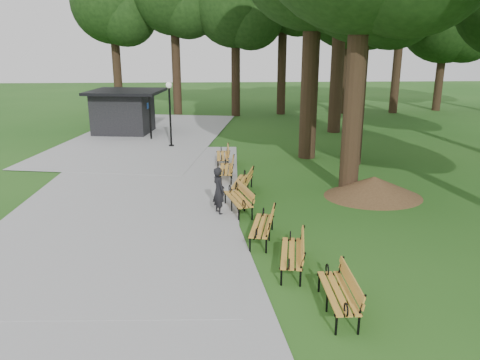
{
  "coord_description": "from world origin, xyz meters",
  "views": [
    {
      "loc": [
        -0.82,
        -13.55,
        5.52
      ],
      "look_at": [
        -0.06,
        1.22,
        1.1
      ],
      "focal_mm": 35.51,
      "sensor_mm": 36.0,
      "label": 1
    }
  ],
  "objects_px": {
    "bench_1": "(292,253)",
    "bench_2": "(262,226)",
    "person": "(219,191)",
    "lamp_post": "(170,101)",
    "dirt_mound": "(374,187)",
    "kiosk": "(123,112)",
    "bench_5": "(226,169)",
    "bench_6": "(223,156)",
    "bench_4": "(242,182)",
    "bench_0": "(338,293)",
    "bench_3": "(238,199)"
  },
  "relations": [
    {
      "from": "bench_3",
      "to": "bench_5",
      "type": "bearing_deg",
      "value": 170.83
    },
    {
      "from": "bench_1",
      "to": "bench_5",
      "type": "distance_m",
      "value": 8.05
    },
    {
      "from": "lamp_post",
      "to": "bench_5",
      "type": "height_order",
      "value": "lamp_post"
    },
    {
      "from": "lamp_post",
      "to": "bench_3",
      "type": "height_order",
      "value": "lamp_post"
    },
    {
      "from": "lamp_post",
      "to": "bench_6",
      "type": "bearing_deg",
      "value": -56.16
    },
    {
      "from": "kiosk",
      "to": "bench_1",
      "type": "bearing_deg",
      "value": -59.69
    },
    {
      "from": "bench_6",
      "to": "lamp_post",
      "type": "bearing_deg",
      "value": -146.33
    },
    {
      "from": "bench_2",
      "to": "bench_6",
      "type": "relative_size",
      "value": 1.0
    },
    {
      "from": "dirt_mound",
      "to": "bench_6",
      "type": "height_order",
      "value": "bench_6"
    },
    {
      "from": "bench_1",
      "to": "bench_4",
      "type": "relative_size",
      "value": 1.0
    },
    {
      "from": "bench_1",
      "to": "bench_6",
      "type": "bearing_deg",
      "value": -161.7
    },
    {
      "from": "kiosk",
      "to": "dirt_mound",
      "type": "height_order",
      "value": "kiosk"
    },
    {
      "from": "bench_3",
      "to": "bench_4",
      "type": "distance_m",
      "value": 1.94
    },
    {
      "from": "dirt_mound",
      "to": "bench_5",
      "type": "distance_m",
      "value": 5.81
    },
    {
      "from": "bench_5",
      "to": "bench_2",
      "type": "bearing_deg",
      "value": 11.63
    },
    {
      "from": "dirt_mound",
      "to": "bench_1",
      "type": "xyz_separation_m",
      "value": [
        -3.85,
        -5.5,
        0.06
      ]
    },
    {
      "from": "person",
      "to": "bench_1",
      "type": "xyz_separation_m",
      "value": [
        1.76,
        -4.02,
        -0.35
      ]
    },
    {
      "from": "lamp_post",
      "to": "bench_6",
      "type": "distance_m",
      "value": 5.17
    },
    {
      "from": "bench_0",
      "to": "dirt_mound",
      "type": "bearing_deg",
      "value": 157.25
    },
    {
      "from": "bench_0",
      "to": "bench_4",
      "type": "distance_m",
      "value": 8.17
    },
    {
      "from": "dirt_mound",
      "to": "lamp_post",
      "type": "bearing_deg",
      "value": 132.77
    },
    {
      "from": "bench_1",
      "to": "bench_5",
      "type": "height_order",
      "value": "same"
    },
    {
      "from": "kiosk",
      "to": "bench_5",
      "type": "xyz_separation_m",
      "value": [
        5.96,
        -10.24,
        -0.86
      ]
    },
    {
      "from": "bench_0",
      "to": "bench_3",
      "type": "xyz_separation_m",
      "value": [
        -1.8,
        6.1,
        0.0
      ]
    },
    {
      "from": "person",
      "to": "bench_4",
      "type": "xyz_separation_m",
      "value": [
        0.87,
        2.08,
        -0.35
      ]
    },
    {
      "from": "bench_1",
      "to": "bench_2",
      "type": "distance_m",
      "value": 1.9
    },
    {
      "from": "bench_2",
      "to": "bench_0",
      "type": "bearing_deg",
      "value": 30.53
    },
    {
      "from": "dirt_mound",
      "to": "bench_4",
      "type": "bearing_deg",
      "value": 172.85
    },
    {
      "from": "dirt_mound",
      "to": "kiosk",
      "type": "bearing_deg",
      "value": 131.59
    },
    {
      "from": "bench_4",
      "to": "bench_6",
      "type": "xyz_separation_m",
      "value": [
        -0.66,
        4.15,
        0.0
      ]
    },
    {
      "from": "bench_0",
      "to": "bench_5",
      "type": "xyz_separation_m",
      "value": [
        -2.1,
        9.85,
        0.0
      ]
    },
    {
      "from": "dirt_mound",
      "to": "bench_0",
      "type": "relative_size",
      "value": 1.56
    },
    {
      "from": "person",
      "to": "bench_5",
      "type": "distance_m",
      "value": 3.93
    },
    {
      "from": "bench_1",
      "to": "bench_3",
      "type": "bearing_deg",
      "value": -155.14
    },
    {
      "from": "bench_2",
      "to": "dirt_mound",
      "type": "bearing_deg",
      "value": 142.07
    },
    {
      "from": "bench_0",
      "to": "bench_3",
      "type": "height_order",
      "value": "same"
    },
    {
      "from": "bench_0",
      "to": "bench_3",
      "type": "relative_size",
      "value": 1.0
    },
    {
      "from": "bench_0",
      "to": "bench_2",
      "type": "distance_m",
      "value": 3.94
    },
    {
      "from": "bench_2",
      "to": "bench_3",
      "type": "height_order",
      "value": "same"
    },
    {
      "from": "person",
      "to": "bench_0",
      "type": "bearing_deg",
      "value": 176.8
    },
    {
      "from": "bench_0",
      "to": "bench_6",
      "type": "bearing_deg",
      "value": -169.27
    },
    {
      "from": "person",
      "to": "bench_5",
      "type": "xyz_separation_m",
      "value": [
        0.33,
        3.91,
        -0.35
      ]
    },
    {
      "from": "person",
      "to": "kiosk",
      "type": "relative_size",
      "value": 0.38
    },
    {
      "from": "bench_2",
      "to": "bench_3",
      "type": "bearing_deg",
      "value": -154.37
    },
    {
      "from": "bench_0",
      "to": "kiosk",
      "type": "bearing_deg",
      "value": -157.73
    },
    {
      "from": "bench_6",
      "to": "kiosk",
      "type": "bearing_deg",
      "value": -143.76
    },
    {
      "from": "bench_5",
      "to": "lamp_post",
      "type": "bearing_deg",
      "value": -152.62
    },
    {
      "from": "dirt_mound",
      "to": "bench_5",
      "type": "height_order",
      "value": "bench_5"
    },
    {
      "from": "person",
      "to": "lamp_post",
      "type": "bearing_deg",
      "value": -11.96
    },
    {
      "from": "kiosk",
      "to": "bench_2",
      "type": "bearing_deg",
      "value": -59.18
    }
  ]
}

